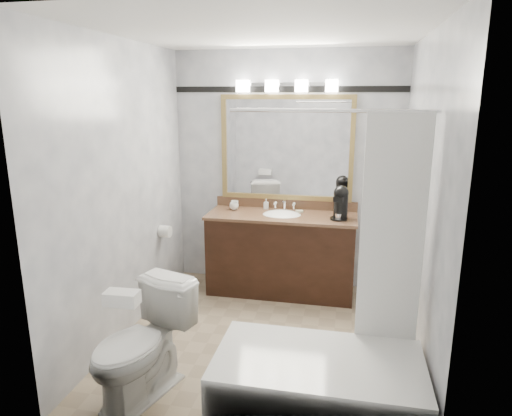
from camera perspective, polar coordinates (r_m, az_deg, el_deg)
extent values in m
cube|color=#9B8669|center=(4.09, 0.85, -16.12)|extent=(2.40, 2.60, 0.01)
cube|color=white|center=(3.57, 1.01, 21.36)|extent=(2.40, 2.60, 0.01)
cube|color=silver|center=(4.89, 3.81, 4.59)|extent=(2.40, 0.01, 2.50)
cube|color=silver|center=(2.41, -4.96, -5.43)|extent=(2.40, 0.01, 2.50)
cube|color=silver|center=(4.03, -16.18, 2.01)|extent=(0.01, 2.60, 2.50)
cube|color=silver|center=(3.61, 20.08, 0.36)|extent=(0.01, 2.60, 2.50)
cube|color=black|center=(4.83, 3.16, -5.86)|extent=(1.50, 0.55, 0.82)
cube|color=#956746|center=(4.70, 3.23, -0.98)|extent=(1.53, 0.58, 0.03)
cube|color=#956746|center=(4.94, 3.71, 0.55)|extent=(1.53, 0.03, 0.10)
ellipsoid|color=white|center=(4.70, 3.23, -1.15)|extent=(0.44, 0.34, 0.14)
cube|color=#AA8C4D|center=(4.80, 3.92, 13.70)|extent=(1.40, 0.04, 0.05)
cube|color=#AA8C4D|center=(4.92, 3.72, 1.38)|extent=(1.40, 0.04, 0.05)
cube|color=#AA8C4D|center=(4.97, -3.98, 7.65)|extent=(0.05, 0.04, 1.00)
cube|color=#AA8C4D|center=(4.79, 11.90, 7.14)|extent=(0.05, 0.04, 1.00)
cube|color=white|center=(4.84, 3.82, 7.47)|extent=(1.30, 0.01, 1.00)
cube|color=silver|center=(4.79, 3.93, 15.20)|extent=(0.90, 0.05, 0.03)
cube|color=white|center=(4.83, -1.65, 14.98)|extent=(0.12, 0.12, 0.12)
cube|color=white|center=(4.77, 1.99, 14.99)|extent=(0.12, 0.12, 0.12)
cube|color=white|center=(4.72, 5.70, 14.94)|extent=(0.12, 0.12, 0.12)
cube|color=white|center=(4.70, 9.46, 14.83)|extent=(0.12, 0.12, 0.12)
cube|color=black|center=(4.82, 3.96, 14.60)|extent=(2.40, 0.01, 0.06)
cube|color=white|center=(3.14, 7.67, -21.60)|extent=(1.30, 0.72, 0.45)
cylinder|color=silver|center=(2.94, 9.35, 11.91)|extent=(1.30, 0.02, 0.02)
cube|color=white|center=(3.07, 16.63, -3.14)|extent=(0.40, 0.04, 1.55)
cylinder|color=white|center=(4.71, -11.30, -2.89)|extent=(0.11, 0.12, 0.12)
imported|color=white|center=(3.32, -14.22, -16.29)|extent=(0.66, 0.87, 0.79)
cube|color=white|center=(2.97, -16.43, -10.75)|extent=(0.21, 0.12, 0.09)
cylinder|color=black|center=(4.56, 10.29, -1.32)|extent=(0.17, 0.17, 0.02)
cylinder|color=black|center=(4.59, 10.54, 0.34)|extent=(0.14, 0.14, 0.25)
sphere|color=black|center=(4.56, 10.61, 1.85)|extent=(0.15, 0.15, 0.15)
cube|color=black|center=(4.50, 10.34, 1.13)|extent=(0.11, 0.11, 0.05)
cylinder|color=silver|center=(4.54, 10.25, -1.03)|extent=(0.06, 0.06, 0.06)
imported|color=white|center=(4.87, -2.76, 0.22)|extent=(0.12, 0.12, 0.08)
imported|color=white|center=(4.97, -2.68, 0.49)|extent=(0.09, 0.09, 0.07)
imported|color=white|center=(4.90, 1.27, 0.52)|extent=(0.05, 0.05, 0.11)
cube|color=beige|center=(4.79, 5.45, -0.42)|extent=(0.08, 0.07, 0.02)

